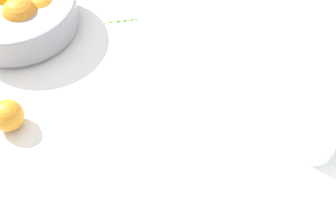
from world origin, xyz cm
name	(u,v)px	position (x,y,z in cm)	size (l,w,h in cm)	color
ground_plane	(172,115)	(0.00, 0.00, -1.50)	(144.67, 97.51, 3.00)	white
fruit_bowl	(17,11)	(-35.75, 23.03, 5.17)	(28.28, 28.28, 11.44)	#99999E
juice_glass	(319,135)	(27.38, -8.38, 4.85)	(7.81, 7.81, 11.22)	white
loose_orange_0	(8,115)	(-31.85, -4.71, 3.21)	(6.41, 6.41, 6.41)	orange
herb_sprig_0	(122,20)	(-12.68, 25.99, 0.25)	(8.03, 1.93, 0.83)	#4E882F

